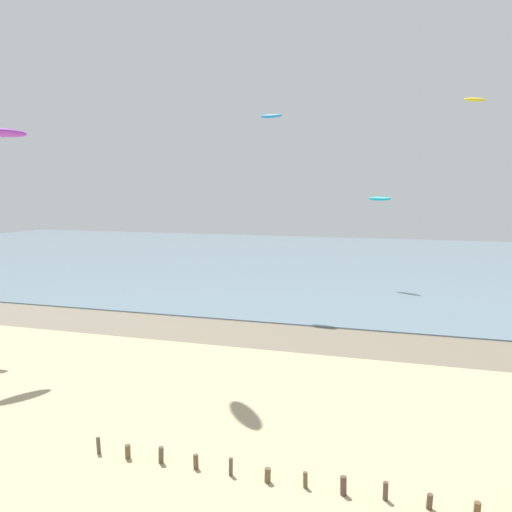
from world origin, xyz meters
TOP-DOWN VIEW (x-y plane):
  - wet_sand_strip at (0.00, 23.61)m, footprint 120.00×6.26m
  - sea at (0.00, 61.74)m, footprint 160.00×70.00m
  - groyne_mid at (7.97, 6.49)m, footprint 21.16×0.31m
  - kite_aloft_2 at (-3.41, 32.39)m, footprint 1.99×0.95m
  - kite_aloft_4 at (4.68, 43.84)m, footprint 2.64×2.01m
  - kite_aloft_5 at (12.72, 40.84)m, footprint 2.22×1.64m
  - kite_aloft_6 at (-14.12, 14.71)m, footprint 2.11×2.84m

SIDE VIEW (x-z plane):
  - wet_sand_strip at x=0.00m, z-range 0.00..0.01m
  - sea at x=0.00m, z-range 0.00..0.10m
  - groyne_mid at x=7.97m, z-range -0.04..0.61m
  - kite_aloft_4 at x=4.68m, z-range 8.70..9.16m
  - kite_aloft_6 at x=-14.12m, z-range 12.68..13.27m
  - kite_aloft_2 at x=-3.41m, z-range 15.57..15.95m
  - kite_aloft_5 at x=12.72m, z-range 17.35..17.92m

